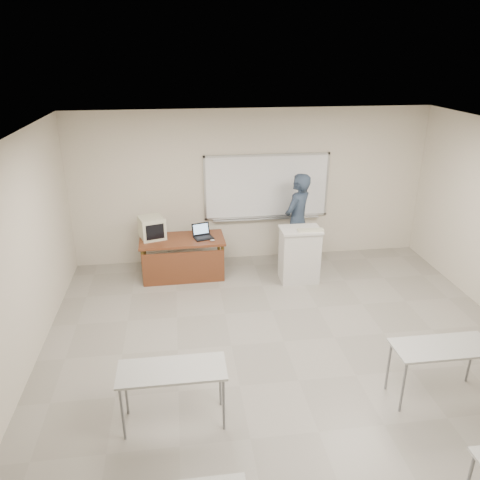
{
  "coord_description": "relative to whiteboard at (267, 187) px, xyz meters",
  "views": [
    {
      "loc": [
        -1.42,
        -4.79,
        3.99
      ],
      "look_at": [
        -0.47,
        2.2,
        1.12
      ],
      "focal_mm": 35.0,
      "sensor_mm": 36.0,
      "label": 1
    }
  ],
  "objects": [
    {
      "name": "floor",
      "position": [
        -0.3,
        -3.97,
        -1.49
      ],
      "size": [
        7.0,
        8.0,
        0.01
      ],
      "primitive_type": "cube",
      "color": "gray",
      "rests_on": "ground"
    },
    {
      "name": "whiteboard",
      "position": [
        0.0,
        0.0,
        0.0
      ],
      "size": [
        2.48,
        0.1,
        1.31
      ],
      "color": "white",
      "rests_on": "floor"
    },
    {
      "name": "student_desks",
      "position": [
        -0.3,
        -5.32,
        -0.81
      ],
      "size": [
        4.4,
        2.2,
        0.73
      ],
      "color": "#ACADA7",
      "rests_on": "floor"
    },
    {
      "name": "instructor_desk",
      "position": [
        -1.71,
        -0.78,
        -0.92
      ],
      "size": [
        1.56,
        0.78,
        0.75
      ],
      "rotation": [
        0.0,
        0.0,
        0.02
      ],
      "color": "#622B19",
      "rests_on": "floor"
    },
    {
      "name": "podium",
      "position": [
        0.41,
        -1.15,
        -0.97
      ],
      "size": [
        0.72,
        0.53,
        1.02
      ],
      "rotation": [
        0.0,
        0.0,
        -0.01
      ],
      "color": "#B7B7AF",
      "rests_on": "floor"
    },
    {
      "name": "crt_monitor",
      "position": [
        -2.26,
        -0.54,
        -0.54
      ],
      "size": [
        0.43,
        0.48,
        0.41
      ],
      "rotation": [
        0.0,
        0.0,
        0.29
      ],
      "color": "beige",
      "rests_on": "instructor_desk"
    },
    {
      "name": "laptop",
      "position": [
        -1.31,
        -0.65,
        -0.67
      ],
      "size": [
        0.34,
        0.31,
        0.25
      ],
      "rotation": [
        0.0,
        0.0,
        0.28
      ],
      "color": "black",
      "rests_on": "instructor_desk"
    },
    {
      "name": "mouse",
      "position": [
        -1.16,
        -0.87,
        -0.71
      ],
      "size": [
        0.1,
        0.08,
        0.03
      ],
      "primitive_type": "ellipsoid",
      "rotation": [
        0.0,
        0.0,
        -0.33
      ],
      "color": "#98999F",
      "rests_on": "instructor_desk"
    },
    {
      "name": "keyboard",
      "position": [
        0.56,
        -1.27,
        -0.45
      ],
      "size": [
        0.46,
        0.16,
        0.03
      ],
      "primitive_type": "cube",
      "rotation": [
        0.0,
        0.0,
        -0.02
      ],
      "color": "beige",
      "rests_on": "podium"
    },
    {
      "name": "presenter",
      "position": [
        0.52,
        -0.5,
        -0.55
      ],
      "size": [
        0.8,
        0.8,
        1.86
      ],
      "primitive_type": "imported",
      "rotation": [
        0.0,
        0.0,
        3.92
      ],
      "color": "black",
      "rests_on": "floor"
    }
  ]
}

